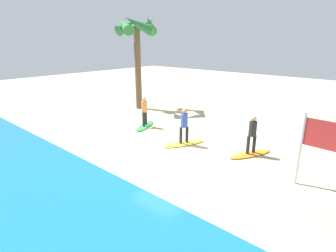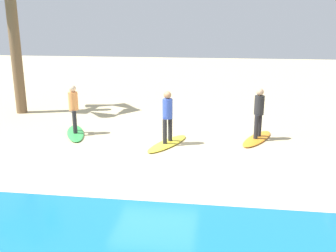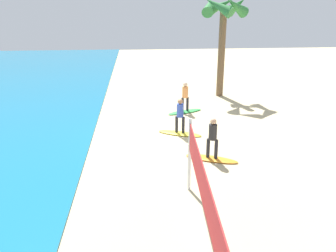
{
  "view_description": "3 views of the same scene",
  "coord_description": "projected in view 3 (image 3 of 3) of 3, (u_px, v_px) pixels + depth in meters",
  "views": [
    {
      "loc": [
        -7.35,
        8.19,
        4.64
      ],
      "look_at": [
        0.27,
        -0.52,
        0.94
      ],
      "focal_mm": 28.54,
      "sensor_mm": 36.0,
      "label": 1
    },
    {
      "loc": [
        -1.83,
        10.38,
        3.84
      ],
      "look_at": [
        -0.31,
        -0.57,
        0.76
      ],
      "focal_mm": 40.82,
      "sensor_mm": 36.0,
      "label": 2
    },
    {
      "loc": [
        -15.3,
        0.87,
        5.94
      ],
      "look_at": [
        -1.26,
        -0.41,
        0.81
      ],
      "focal_mm": 36.94,
      "sensor_mm": 36.0,
      "label": 3
    }
  ],
  "objects": [
    {
      "name": "ground_plane",
      "position": [
        157.0,
        133.0,
        16.42
      ],
      "size": [
        60.0,
        60.0,
        0.0
      ],
      "primitive_type": "plane",
      "color": "#CCB789"
    },
    {
      "name": "surfboard_orange",
      "position": [
        212.0,
        159.0,
        13.68
      ],
      "size": [
        1.39,
        2.14,
        0.09
      ],
      "primitive_type": "ellipsoid",
      "rotation": [
        0.0,
        0.0,
        1.14
      ],
      "color": "orange",
      "rests_on": "ground"
    },
    {
      "name": "surfer_orange",
      "position": [
        213.0,
        135.0,
        13.34
      ],
      "size": [
        0.32,
        0.43,
        1.64
      ],
      "color": "#232328",
      "rests_on": "surfboard_orange"
    },
    {
      "name": "surfboard_yellow",
      "position": [
        180.0,
        133.0,
        16.29
      ],
      "size": [
        1.37,
        2.14,
        0.09
      ],
      "primitive_type": "ellipsoid",
      "rotation": [
        0.0,
        0.0,
        1.15
      ],
      "color": "yellow",
      "rests_on": "ground"
    },
    {
      "name": "surfer_yellow",
      "position": [
        180.0,
        113.0,
        15.95
      ],
      "size": [
        0.32,
        0.43,
        1.64
      ],
      "color": "#232328",
      "rests_on": "surfboard_yellow"
    },
    {
      "name": "surfboard_green",
      "position": [
        185.0,
        112.0,
        19.47
      ],
      "size": [
        1.34,
        2.15,
        0.09
      ],
      "primitive_type": "ellipsoid",
      "rotation": [
        0.0,
        0.0,
        1.97
      ],
      "color": "green",
      "rests_on": "ground"
    },
    {
      "name": "surfer_green",
      "position": [
        185.0,
        95.0,
        19.13
      ],
      "size": [
        0.32,
        0.43,
        1.64
      ],
      "color": "#232328",
      "rests_on": "surfboard_green"
    },
    {
      "name": "volleyball_net",
      "position": [
        213.0,
        227.0,
        6.71
      ],
      "size": [
        9.09,
        0.56,
        2.5
      ],
      "color": "silver",
      "rests_on": "ground"
    },
    {
      "name": "palm_tree",
      "position": [
        223.0,
        15.0,
        21.23
      ],
      "size": [
        2.88,
        3.03,
        6.34
      ],
      "color": "brown",
      "rests_on": "ground"
    }
  ]
}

